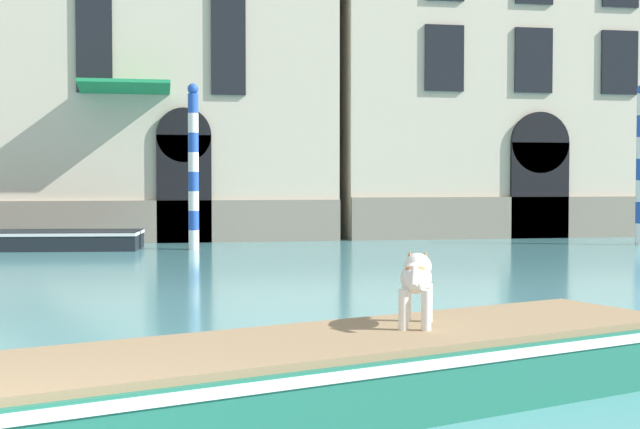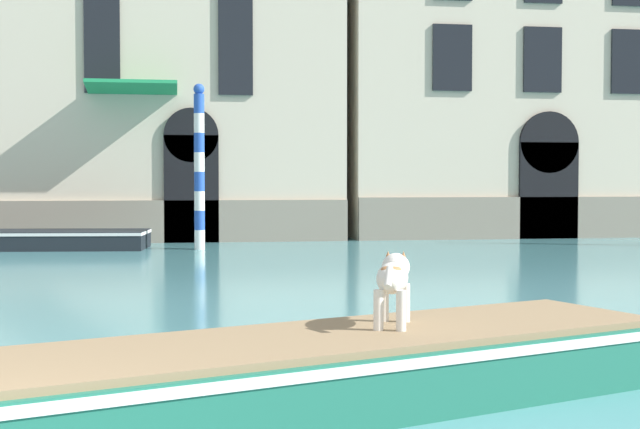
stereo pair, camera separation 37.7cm
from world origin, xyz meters
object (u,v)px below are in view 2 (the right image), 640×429
object	(u,v)px
dog_on_deck	(393,278)
mooring_pole_0	(199,166)
boat_foreground	(293,373)
boat_moored_near_palazzo	(40,239)

from	to	relation	value
dog_on_deck	mooring_pole_0	world-z (taller)	mooring_pole_0
boat_foreground	mooring_pole_0	bearing A→B (deg)	71.30
boat_foreground	mooring_pole_0	size ratio (longest dim) A/B	1.63
boat_foreground	dog_on_deck	world-z (taller)	dog_on_deck
boat_moored_near_palazzo	mooring_pole_0	size ratio (longest dim) A/B	1.32
boat_foreground	dog_on_deck	distance (m)	1.28
boat_foreground	dog_on_deck	size ratio (longest dim) A/B	7.98
dog_on_deck	mooring_pole_0	size ratio (longest dim) A/B	0.20
mooring_pole_0	boat_foreground	bearing A→B (deg)	-89.05
boat_foreground	dog_on_deck	xyz separation A→B (m)	(0.96, 0.51, 0.69)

